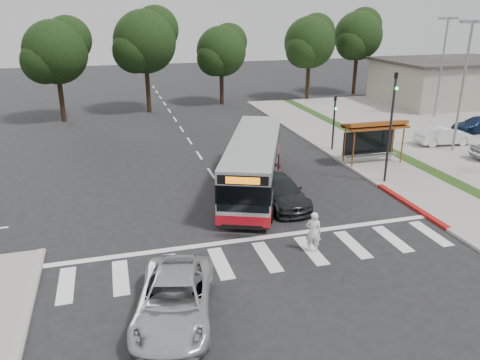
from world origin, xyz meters
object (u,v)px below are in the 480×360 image
object	(u,v)px
pedestrian	(313,232)
silver_suv_south	(174,300)
transit_bus	(254,164)
dark_sedan	(280,191)

from	to	relation	value
pedestrian	silver_suv_south	distance (m)	7.04
transit_bus	silver_suv_south	distance (m)	12.47
transit_bus	dark_sedan	world-z (taller)	transit_bus
transit_bus	silver_suv_south	size ratio (longest dim) A/B	2.19
transit_bus	pedestrian	distance (m)	7.82
pedestrian	silver_suv_south	size ratio (longest dim) A/B	0.34
transit_bus	dark_sedan	distance (m)	2.71
transit_bus	silver_suv_south	xyz separation A→B (m)	(-6.10, -10.84, -0.76)
transit_bus	dark_sedan	xyz separation A→B (m)	(0.71, -2.50, -0.78)
transit_bus	silver_suv_south	world-z (taller)	transit_bus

